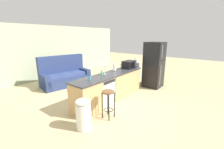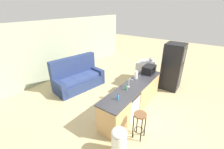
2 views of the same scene
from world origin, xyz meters
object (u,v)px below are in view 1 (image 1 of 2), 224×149
trash_bin (83,114)px  dish_soap_bottle (90,78)px  dishwasher (102,91)px  microwave (129,64)px  couch (65,76)px  refrigerator (154,65)px  soap_bottle (102,74)px  stove_range (131,72)px  paper_towel_roll (114,67)px  kettle (135,61)px  bar_stool (108,99)px

trash_bin → dish_soap_bottle: bearing=35.7°
dishwasher → trash_bin: (-1.26, -0.54, -0.04)m
microwave → couch: bearing=113.0°
refrigerator → soap_bottle: refrigerator is taller
microwave → soap_bottle: microwave is taller
dish_soap_bottle → soap_bottle: bearing=6.5°
stove_range → microwave: (-1.06, -0.55, 0.59)m
refrigerator → microwave: bearing=152.7°
dishwasher → paper_towel_roll: bearing=10.8°
refrigerator → couch: (-2.17, 3.15, -0.54)m
dish_soap_bottle → trash_bin: bearing=-144.3°
paper_towel_roll → dish_soap_bottle: 1.38m
couch → soap_bottle: bearing=-98.9°
stove_range → paper_towel_roll: paper_towel_roll is taller
stove_range → paper_towel_roll: (-1.77, -0.39, 0.59)m
paper_towel_roll → couch: couch is taller
kettle → dishwasher: bearing=-171.3°
kettle → trash_bin: kettle is taller
stove_range → dish_soap_bottle: bearing=-169.8°
dishwasher → microwave: (1.54, -0.00, 0.62)m
refrigerator → dish_soap_bottle: size_ratio=10.56×
stove_range → dishwasher: bearing=-168.1°
dishwasher → refrigerator: 2.71m
trash_bin → couch: size_ratio=0.35×
microwave → soap_bottle: 1.51m
paper_towel_roll → dish_soap_bottle: paper_towel_roll is taller
refrigerator → microwave: refrigerator is taller
refrigerator → soap_bottle: 2.63m
stove_range → refrigerator: size_ratio=0.48×
dishwasher → dish_soap_bottle: (-0.53, -0.02, 0.55)m
refrigerator → paper_towel_roll: 1.91m
dishwasher → stove_range: bearing=11.9°
microwave → bar_stool: 2.23m
stove_range → soap_bottle: (-2.57, -0.50, 0.52)m
microwave → bar_stool: size_ratio=0.68×
bar_stool → trash_bin: same height
dish_soap_bottle → kettle: 3.33m
bar_stool → dish_soap_bottle: bearing=90.3°
microwave → bar_stool: microwave is taller
microwave → soap_bottle: bearing=178.2°
dish_soap_bottle → bar_stool: 0.79m
microwave → paper_towel_roll: paper_towel_roll is taller
dishwasher → refrigerator: (2.60, -0.55, 0.51)m
soap_bottle → kettle: kettle is taller
dishwasher → dish_soap_bottle: dish_soap_bottle is taller
soap_bottle → couch: couch is taller
dishwasher → soap_bottle: size_ratio=4.77×
stove_range → microwave: bearing=-152.6°
kettle → couch: couch is taller
dishwasher → soap_bottle: bearing=54.2°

